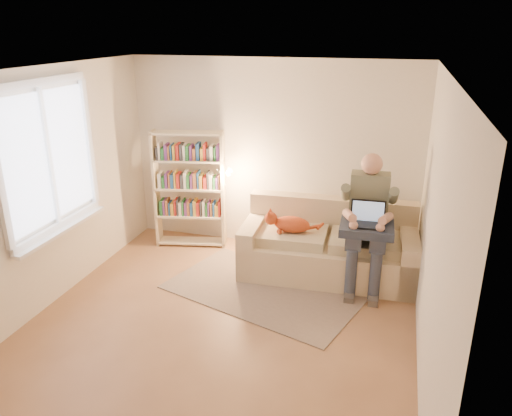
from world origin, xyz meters
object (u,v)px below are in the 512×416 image
(laptop, at_px, (372,219))
(bookshelf, at_px, (190,184))
(sofa, at_px, (328,249))
(person, at_px, (368,215))
(cat, at_px, (287,223))

(laptop, height_order, bookshelf, bookshelf)
(sofa, height_order, person, person)
(laptop, bearing_deg, sofa, 148.15)
(person, relative_size, bookshelf, 0.97)
(laptop, bearing_deg, cat, 170.12)
(bookshelf, bearing_deg, laptop, -26.21)
(laptop, bearing_deg, person, 110.02)
(person, bearing_deg, sofa, 160.38)
(laptop, distance_m, bookshelf, 2.61)
(sofa, xyz_separation_m, bookshelf, (-2.01, 0.35, 0.58))
(person, height_order, bookshelf, bookshelf)
(person, xyz_separation_m, cat, (-0.97, -0.02, -0.21))
(sofa, xyz_separation_m, person, (0.46, -0.14, 0.56))
(person, bearing_deg, bookshelf, 166.08)
(laptop, bearing_deg, bookshelf, 163.09)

